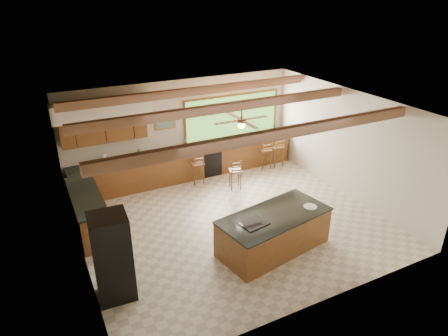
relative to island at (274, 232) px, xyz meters
name	(u,v)px	position (x,y,z in m)	size (l,w,h in m)	color
ground	(232,222)	(-0.31, 1.40, -0.44)	(7.20, 7.20, 0.00)	beige
room_shell	(214,133)	(-0.48, 2.05, 1.77)	(7.27, 6.54, 3.02)	beige
counter_run	(167,174)	(-1.13, 3.92, 0.02)	(7.12, 3.10, 1.24)	brown
island	(274,232)	(0.00, 0.00, 0.00)	(2.71, 1.61, 0.90)	brown
refrigerator	(112,257)	(-3.53, 0.10, 0.44)	(0.73, 0.72, 1.77)	black
bar_stool_a	(198,164)	(-0.21, 3.79, 0.19)	(0.40, 0.40, 1.06)	brown
bar_stool_b	(236,172)	(0.64, 2.95, 0.12)	(0.42, 0.42, 0.95)	brown
bar_stool_c	(266,150)	(2.20, 3.79, 0.19)	(0.42, 0.42, 1.07)	brown
bar_stool_d	(278,147)	(2.65, 3.79, 0.22)	(0.42, 0.42, 1.12)	brown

